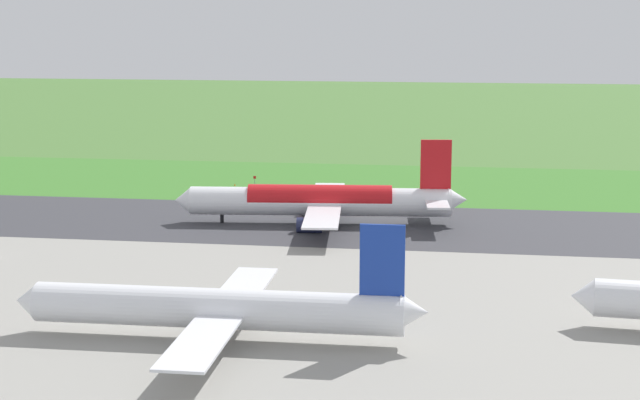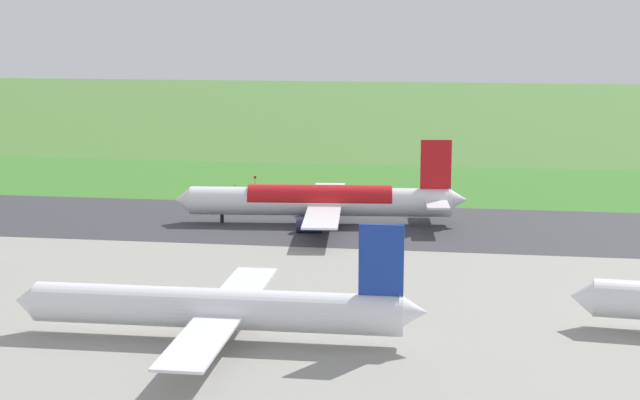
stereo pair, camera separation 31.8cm
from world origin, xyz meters
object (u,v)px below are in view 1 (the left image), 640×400
(airliner_parked_mid, at_px, (219,308))
(airliner_main, at_px, (322,201))
(no_stopping_sign, at_px, (255,181))
(traffic_cone_orange, at_px, (235,185))

(airliner_parked_mid, bearing_deg, airliner_main, -91.95)
(no_stopping_sign, bearing_deg, traffic_cone_orange, -20.14)
(no_stopping_sign, relative_size, traffic_cone_orange, 4.90)
(airliner_parked_mid, bearing_deg, traffic_cone_orange, -77.59)
(airliner_main, bearing_deg, no_stopping_sign, -60.45)
(no_stopping_sign, bearing_deg, airliner_main, 119.55)
(airliner_main, relative_size, no_stopping_sign, 20.08)
(airliner_parked_mid, bearing_deg, no_stopping_sign, -80.04)
(airliner_parked_mid, xyz_separation_m, no_stopping_sign, (18.26, -103.96, -2.39))
(airliner_parked_mid, relative_size, traffic_cone_orange, 90.69)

